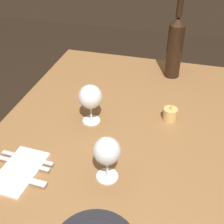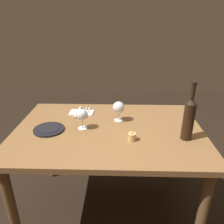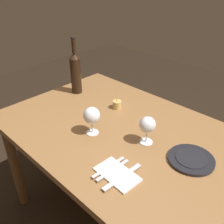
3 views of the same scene
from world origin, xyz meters
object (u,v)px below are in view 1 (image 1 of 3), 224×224
(wine_bottle, at_px, (175,46))
(folded_napkin, at_px, (20,171))
(votive_candle, at_px, (170,115))
(fork_outer, at_px, (27,158))
(wine_glass_left, at_px, (107,152))
(table_knife, at_px, (14,176))
(fork_inner, at_px, (23,164))
(wine_glass_right, at_px, (90,97))

(wine_bottle, height_order, folded_napkin, wine_bottle)
(folded_napkin, bearing_deg, votive_candle, 133.28)
(fork_outer, bearing_deg, wine_glass_left, 89.99)
(fork_outer, distance_m, table_knife, 0.08)
(fork_inner, distance_m, fork_outer, 0.02)
(wine_bottle, xyz_separation_m, table_knife, (0.76, -0.38, -0.14))
(fork_outer, bearing_deg, table_knife, 0.00)
(wine_glass_left, height_order, table_knife, wine_glass_left)
(fork_inner, xyz_separation_m, fork_outer, (-0.02, 0.00, 0.00))
(wine_glass_left, height_order, wine_bottle, wine_bottle)
(fork_inner, relative_size, fork_outer, 1.00)
(votive_candle, bearing_deg, folded_napkin, -46.72)
(wine_glass_right, height_order, folded_napkin, wine_glass_right)
(votive_candle, bearing_deg, fork_outer, -50.67)
(wine_glass_left, bearing_deg, folded_napkin, -79.21)
(wine_glass_left, relative_size, votive_candle, 2.16)
(folded_napkin, distance_m, table_knife, 0.03)
(votive_candle, bearing_deg, wine_bottle, -174.92)
(wine_glass_right, relative_size, fork_inner, 0.84)
(fork_outer, bearing_deg, wine_glass_right, 152.42)
(folded_napkin, bearing_deg, wine_glass_left, 100.79)
(votive_candle, relative_size, folded_napkin, 0.34)
(folded_napkin, height_order, fork_outer, fork_outer)
(wine_glass_left, height_order, fork_outer, wine_glass_left)
(wine_bottle, height_order, fork_outer, wine_bottle)
(wine_bottle, relative_size, votive_candle, 5.60)
(table_knife, bearing_deg, folded_napkin, 180.00)
(wine_glass_right, relative_size, folded_napkin, 0.77)
(wine_glass_left, distance_m, wine_glass_right, 0.28)
(wine_glass_right, height_order, votive_candle, wine_glass_right)
(wine_glass_right, distance_m, fork_inner, 0.32)
(wine_bottle, relative_size, table_knife, 1.78)
(votive_candle, xyz_separation_m, fork_outer, (0.33, -0.41, -0.01))
(wine_bottle, bearing_deg, wine_glass_right, -29.82)
(wine_glass_left, xyz_separation_m, votive_candle, (-0.34, 0.15, -0.08))
(wine_glass_right, distance_m, folded_napkin, 0.34)
(wine_glass_left, height_order, fork_inner, wine_glass_left)
(votive_candle, relative_size, table_knife, 0.32)
(wine_bottle, bearing_deg, fork_inner, -28.15)
(wine_bottle, distance_m, fork_inner, 0.81)
(wine_glass_left, xyz_separation_m, wine_glass_right, (-0.25, -0.13, 0.00))
(table_knife, bearing_deg, fork_inner, 180.00)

